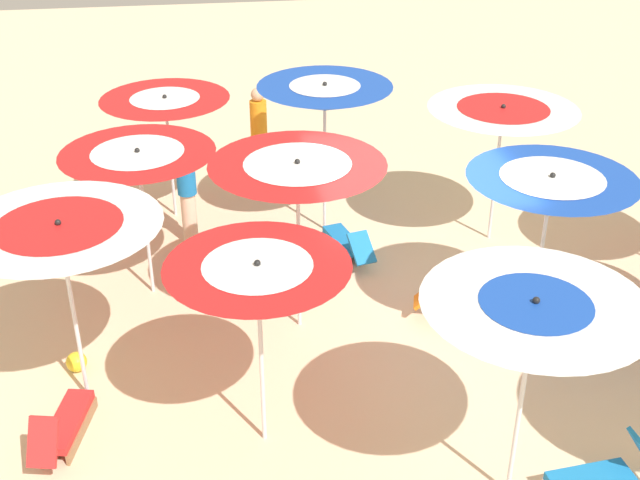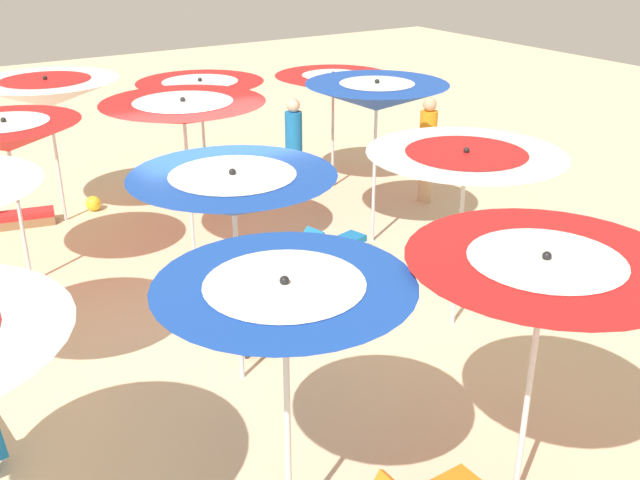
{
  "view_description": "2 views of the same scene",
  "coord_description": "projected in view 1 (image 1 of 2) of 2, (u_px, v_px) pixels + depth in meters",
  "views": [
    {
      "loc": [
        9.07,
        -2.5,
        6.52
      ],
      "look_at": [
        -0.04,
        -1.16,
        1.4
      ],
      "focal_mm": 46.31,
      "sensor_mm": 36.0,
      "label": 1
    },
    {
      "loc": [
        3.56,
        7.85,
        4.69
      ],
      "look_at": [
        -1.16,
        0.51,
        0.86
      ],
      "focal_mm": 41.52,
      "sensor_mm": 36.0,
      "label": 2
    }
  ],
  "objects": [
    {
      "name": "lounger_3",
      "position": [
        64.0,
        426.0,
        9.23
      ],
      "size": [
        1.34,
        0.6,
        0.71
      ],
      "rotation": [
        0.0,
        0.0,
        9.21
      ],
      "color": "olive",
      "rests_on": "ground"
    },
    {
      "name": "beach_umbrella_2",
      "position": [
        533.0,
        321.0,
        7.6
      ],
      "size": [
        2.13,
        2.13,
        2.43
      ],
      "color": "silver",
      "rests_on": "ground"
    },
    {
      "name": "beach_umbrella_0",
      "position": [
        61.0,
        241.0,
        8.96
      ],
      "size": [
        2.25,
        2.25,
        2.42
      ],
      "color": "silver",
      "rests_on": "ground"
    },
    {
      "name": "beachgoer_0",
      "position": [
        259.0,
        135.0,
        14.73
      ],
      "size": [
        0.3,
        0.3,
        1.88
      ],
      "rotation": [
        0.0,
        0.0,
        0.06
      ],
      "color": "#D8A87F",
      "rests_on": "ground"
    },
    {
      "name": "beach_umbrella_9",
      "position": [
        325.0,
        98.0,
        12.64
      ],
      "size": [
        2.09,
        2.09,
        2.54
      ],
      "color": "silver",
      "rests_on": "ground"
    },
    {
      "name": "beach_umbrella_8",
      "position": [
        166.0,
        107.0,
        13.26
      ],
      "size": [
        2.08,
        2.08,
        2.16
      ],
      "color": "silver",
      "rests_on": "ground"
    },
    {
      "name": "beach_umbrella_4",
      "position": [
        139.0,
        166.0,
        11.1
      ],
      "size": [
        2.1,
        2.1,
        2.26
      ],
      "color": "silver",
      "rests_on": "ground"
    },
    {
      "name": "lounger_1",
      "position": [
        463.0,
        309.0,
        11.3
      ],
      "size": [
        0.65,
        1.26,
        0.59
      ],
      "rotation": [
        0.0,
        0.0,
        7.58
      ],
      "color": "#333338",
      "rests_on": "ground"
    },
    {
      "name": "beach_umbrella_10",
      "position": [
        502.0,
        118.0,
        12.49
      ],
      "size": [
        2.29,
        2.29,
        2.29
      ],
      "color": "silver",
      "rests_on": "ground"
    },
    {
      "name": "beach_umbrella_5",
      "position": [
        298.0,
        175.0,
        10.24
      ],
      "size": [
        2.23,
        2.23,
        2.47
      ],
      "color": "silver",
      "rests_on": "ground"
    },
    {
      "name": "beach_umbrella_6",
      "position": [
        550.0,
        193.0,
        10.01
      ],
      "size": [
        2.08,
        2.08,
        2.43
      ],
      "color": "silver",
      "rests_on": "ground"
    },
    {
      "name": "beachgoer_1",
      "position": [
        187.0,
        187.0,
        12.91
      ],
      "size": [
        0.3,
        0.3,
        1.85
      ],
      "rotation": [
        0.0,
        0.0,
        0.54
      ],
      "color": "beige",
      "rests_on": "ground"
    },
    {
      "name": "beach_umbrella_1",
      "position": [
        258.0,
        281.0,
        8.35
      ],
      "size": [
        1.92,
        1.92,
        2.34
      ],
      "color": "silver",
      "rests_on": "ground"
    },
    {
      "name": "lounger_2",
      "position": [
        600.0,
        476.0,
        8.56
      ],
      "size": [
        0.47,
        1.21,
        0.67
      ],
      "rotation": [
        0.0,
        0.0,
        4.8
      ],
      "color": "silver",
      "rests_on": "ground"
    },
    {
      "name": "ground",
      "position": [
        404.0,
        325.0,
        11.34
      ],
      "size": [
        38.61,
        38.61,
        0.04
      ],
      "primitive_type": "cube",
      "color": "beige"
    },
    {
      "name": "lounger_4",
      "position": [
        346.0,
        243.0,
        12.91
      ],
      "size": [
        1.41,
        0.66,
        0.59
      ],
      "rotation": [
        0.0,
        0.0,
        3.38
      ],
      "color": "silver",
      "rests_on": "ground"
    },
    {
      "name": "beach_ball",
      "position": [
        77.0,
        362.0,
        10.38
      ],
      "size": [
        0.26,
        0.26,
        0.26
      ],
      "primitive_type": "sphere",
      "color": "yellow",
      "rests_on": "ground"
    }
  ]
}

